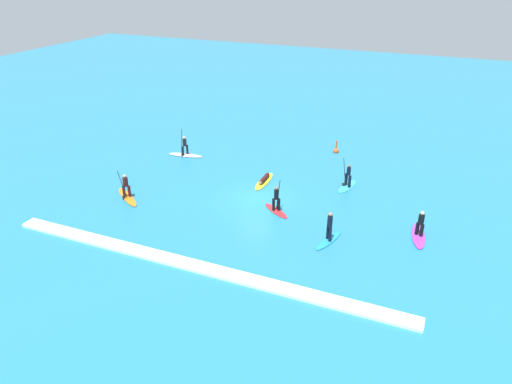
{
  "coord_description": "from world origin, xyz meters",
  "views": [
    {
      "loc": [
        11.12,
        -26.52,
        14.98
      ],
      "look_at": [
        0.0,
        0.0,
        0.5
      ],
      "focal_mm": 32.82,
      "sensor_mm": 36.0,
      "label": 1
    }
  ],
  "objects": [
    {
      "name": "surfer_on_red_board",
      "position": [
        1.93,
        -1.17,
        0.51
      ],
      "size": [
        2.32,
        1.88,
        2.12
      ],
      "rotation": [
        0.0,
        0.0,
        2.53
      ],
      "color": "red",
      "rests_on": "ground_plane"
    },
    {
      "name": "surfer_on_purple_board",
      "position": [
        10.88,
        -0.78,
        0.39
      ],
      "size": [
        1.22,
        3.1,
        1.72
      ],
      "rotation": [
        0.0,
        0.0,
        1.73
      ],
      "color": "purple",
      "rests_on": "ground_plane"
    },
    {
      "name": "surfer_on_white_board",
      "position": [
        -8.52,
        4.91,
        0.38
      ],
      "size": [
        3.03,
        1.12,
        2.35
      ],
      "rotation": [
        0.0,
        0.0,
        3.28
      ],
      "color": "white",
      "rests_on": "ground_plane"
    },
    {
      "name": "surfer_on_blue_board",
      "position": [
        6.04,
        -3.37,
        0.55
      ],
      "size": [
        1.3,
        2.67,
        1.93
      ],
      "rotation": [
        0.0,
        0.0,
        1.28
      ],
      "color": "#1E8CD1",
      "rests_on": "ground_plane"
    },
    {
      "name": "marker_buoy",
      "position": [
        3.01,
        10.56,
        0.18
      ],
      "size": [
        0.48,
        0.48,
        1.18
      ],
      "color": "#E55119",
      "rests_on": "ground_plane"
    },
    {
      "name": "ground_plane",
      "position": [
        0.0,
        0.0,
        0.0
      ],
      "size": [
        120.0,
        120.0,
        0.0
      ],
      "primitive_type": "plane",
      "color": "teal",
      "rests_on": "ground"
    },
    {
      "name": "surfer_on_orange_board",
      "position": [
        -8.29,
        -3.37,
        0.43
      ],
      "size": [
        3.04,
        2.4,
        2.2
      ],
      "rotation": [
        0.0,
        0.0,
        5.67
      ],
      "color": "orange",
      "rests_on": "ground_plane"
    },
    {
      "name": "wave_crest",
      "position": [
        0.0,
        -8.7,
        0.09
      ],
      "size": [
        23.78,
        0.9,
        0.18
      ],
      "primitive_type": "cube",
      "color": "white",
      "rests_on": "ground_plane"
    },
    {
      "name": "surfer_on_yellow_board",
      "position": [
        -0.48,
        2.68,
        0.14
      ],
      "size": [
        0.82,
        3.22,
        0.42
      ],
      "rotation": [
        0.0,
        0.0,
        4.74
      ],
      "color": "yellow",
      "rests_on": "ground_plane"
    },
    {
      "name": "surfer_on_teal_board",
      "position": [
        5.42,
        4.27,
        0.45
      ],
      "size": [
        1.23,
        2.61,
        2.24
      ],
      "rotation": [
        0.0,
        0.0,
        4.5
      ],
      "color": "#33C6CC",
      "rests_on": "ground_plane"
    }
  ]
}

